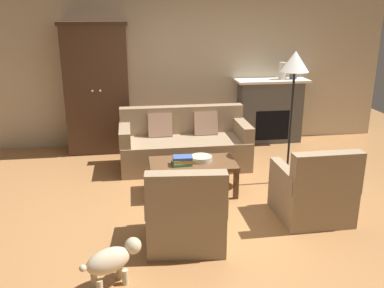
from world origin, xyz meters
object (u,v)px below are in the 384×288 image
Objects in this scene: armchair_near_right at (313,193)px; fruit_bowl at (201,158)px; couch at (184,145)px; mantel_vase_cream at (282,71)px; coffee_table at (193,166)px; book_stack at (182,161)px; floor_lamp at (295,70)px; fireplace at (270,110)px; armchair_near_left at (185,215)px; dog at (112,260)px; mantel_vase_slate at (294,71)px; armoire at (97,88)px.

fruit_bowl is at bearing 140.59° from armchair_near_right.
mantel_vase_cream is (1.83, 0.97, 0.95)m from couch.
coffee_table is at bearing -132.83° from mantel_vase_cream.
book_stack is 1.62m from armchair_near_right.
armchair_near_right is 0.49× the size of floor_lamp.
floor_lamp is (1.33, 0.16, 1.18)m from coffee_table.
armchair_near_left is (-1.92, -3.24, -0.25)m from fireplace.
floor_lamp is (1.22, 0.12, 1.10)m from fruit_bowl.
dog is (-0.71, -0.59, -0.07)m from armchair_near_left.
armchair_near_right is (-0.59, -2.88, -0.95)m from mantel_vase_cream.
couch reaches higher than book_stack.
armchair_near_left is (-2.30, -3.22, -0.93)m from mantel_vase_slate.
fireplace is 2.76m from book_stack.
mantel_vase_cream reaches higher than couch.
armoire is 2.38m from book_stack.
armchair_near_left is at bearing -101.60° from coffee_table.
mantel_vase_slate is 4.06m from armchair_near_left.
armoire is 3.40m from armchair_near_left.
armchair_near_right is (1.39, -0.82, -0.16)m from book_stack.
armchair_near_left is 0.92m from dog.
couch is 3.00m from dog.
floor_lamp is 3.45× the size of dog.
floor_lamp reaches higher than fruit_bowl.
armchair_near_right is at bearing -35.52° from coffee_table.
armchair_near_left is at bearing -95.43° from book_stack.
mantel_vase_cream is at bearing 46.07° from book_stack.
book_stack is 1.84m from floor_lamp.
book_stack reaches higher than fruit_bowl.
armoire reaches higher than fruit_bowl.
fireplace is 1.43× the size of armchair_near_left.
fireplace is 0.60× the size of armoire.
dog is (-2.81, -3.81, -1.02)m from mantel_vase_cream.
armoire is at bearing -178.90° from mantel_vase_cream.
fireplace is 0.78m from mantel_vase_slate.
couch is 2.19× the size of armchair_near_left.
floor_lamp is (-0.51, -1.83, 0.28)m from mantel_vase_cream.
dog is (-1.08, -1.86, -0.21)m from fruit_bowl.
book_stack is at bearing -98.29° from couch.
couch is 1.11m from book_stack.
dog is at bearing -117.90° from coffee_table.
coffee_table is 0.19m from book_stack.
armchair_near_right is at bearing -94.57° from floor_lamp.
mantel_vase_cream reaches higher than mantel_vase_slate.
floor_lamp is at bearing 5.45° from fruit_bowl.
coffee_table is 1.26m from armchair_near_left.
book_stack is 2.97m from mantel_vase_cream.
armoire reaches higher than armchair_near_right.
fruit_bowl is (0.10, -0.97, 0.13)m from couch.
mantel_vase_cream is 3.96m from armchair_near_left.
mantel_vase_cream is at bearing 180.00° from mantel_vase_slate.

